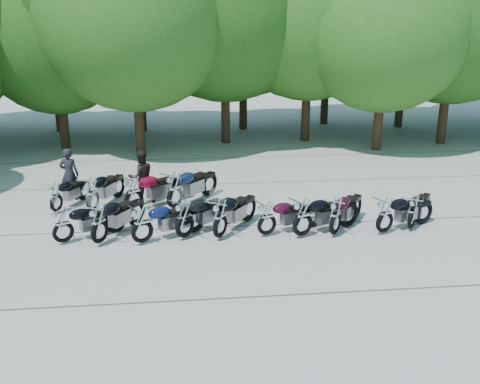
{
  "coord_description": "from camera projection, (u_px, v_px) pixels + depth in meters",
  "views": [
    {
      "loc": [
        -1.73,
        -14.46,
        6.26
      ],
      "look_at": [
        0.0,
        1.5,
        1.1
      ],
      "focal_mm": 42.0,
      "sensor_mm": 36.0,
      "label": 1
    }
  ],
  "objects": [
    {
      "name": "tree_5",
      "position": [
        310.0,
        5.0,
        26.74
      ],
      "size": [
        9.04,
        9.04,
        11.1
      ],
      "color": "#3A2614",
      "rests_on": "ground"
    },
    {
      "name": "motorcycle_2",
      "position": [
        142.0,
        223.0,
        15.63
      ],
      "size": [
        2.37,
        1.71,
        1.31
      ],
      "primitive_type": null,
      "rotation": [
        0.0,
        0.0,
        2.06
      ],
      "color": "#0D143C",
      "rests_on": "ground"
    },
    {
      "name": "tree_4",
      "position": [
        225.0,
        4.0,
        26.19
      ],
      "size": [
        9.13,
        9.13,
        11.2
      ],
      "color": "#3A2614",
      "rests_on": "ground"
    },
    {
      "name": "motorcycle_6",
      "position": [
        303.0,
        216.0,
        16.11
      ],
      "size": [
        2.46,
        1.66,
        1.35
      ],
      "primitive_type": null,
      "rotation": [
        0.0,
        0.0,
        2.01
      ],
      "color": "black",
      "rests_on": "ground"
    },
    {
      "name": "rider_0",
      "position": [
        69.0,
        174.0,
        19.39
      ],
      "size": [
        0.74,
        0.56,
        1.83
      ],
      "primitive_type": "imported",
      "rotation": [
        0.0,
        0.0,
        2.94
      ],
      "color": "black",
      "rests_on": "ground"
    },
    {
      "name": "motorcycle_3",
      "position": [
        184.0,
        217.0,
        16.01
      ],
      "size": [
        2.27,
        2.14,
        1.35
      ],
      "primitive_type": null,
      "rotation": [
        0.0,
        0.0,
        2.3
      ],
      "color": "black",
      "rests_on": "ground"
    },
    {
      "name": "motorcycle_9",
      "position": [
        413.0,
        211.0,
        16.7
      ],
      "size": [
        1.83,
        2.08,
        1.21
      ],
      "primitive_type": null,
      "rotation": [
        0.0,
        0.0,
        2.48
      ],
      "color": "black",
      "rests_on": "ground"
    },
    {
      "name": "motorcycle_10",
      "position": [
        56.0,
        196.0,
        18.16
      ],
      "size": [
        1.49,
        2.11,
        1.16
      ],
      "primitive_type": null,
      "rotation": [
        0.0,
        0.0,
        2.67
      ],
      "color": "black",
      "rests_on": "ground"
    },
    {
      "name": "tree_6",
      "position": [
        386.0,
        23.0,
        25.01
      ],
      "size": [
        8.0,
        8.0,
        9.82
      ],
      "color": "#3A2614",
      "rests_on": "ground"
    },
    {
      "name": "tree_11",
      "position": [
        138.0,
        27.0,
        29.26
      ],
      "size": [
        7.56,
        7.56,
        9.28
      ],
      "color": "#3A2614",
      "rests_on": "ground"
    },
    {
      "name": "tree_3",
      "position": [
        133.0,
        11.0,
        24.11
      ],
      "size": [
        8.7,
        8.7,
        10.67
      ],
      "color": "#3A2614",
      "rests_on": "ground"
    },
    {
      "name": "motorcycle_11",
      "position": [
        92.0,
        193.0,
        18.09
      ],
      "size": [
        1.59,
        2.52,
        1.37
      ],
      "primitive_type": null,
      "rotation": [
        0.0,
        0.0,
        2.76
      ],
      "color": "black",
      "rests_on": "ground"
    },
    {
      "name": "tree_2",
      "position": [
        55.0,
        34.0,
        25.56
      ],
      "size": [
        7.31,
        7.31,
        8.97
      ],
      "color": "#3A2614",
      "rests_on": "ground"
    },
    {
      "name": "rider_1",
      "position": [
        141.0,
        177.0,
        19.01
      ],
      "size": [
        1.1,
        0.98,
        1.86
      ],
      "primitive_type": "imported",
      "rotation": [
        0.0,
        0.0,
        3.51
      ],
      "color": "black",
      "rests_on": "ground"
    },
    {
      "name": "tree_13",
      "position": [
        329.0,
        16.0,
        31.16
      ],
      "size": [
        8.31,
        8.31,
        10.2
      ],
      "color": "#3A2614",
      "rests_on": "ground"
    },
    {
      "name": "tree_10",
      "position": [
        50.0,
        24.0,
        29.26
      ],
      "size": [
        7.78,
        7.78,
        9.55
      ],
      "color": "#3A2614",
      "rests_on": "ground"
    },
    {
      "name": "motorcycle_1",
      "position": [
        99.0,
        222.0,
        15.6
      ],
      "size": [
        1.88,
        2.44,
        1.36
      ],
      "primitive_type": null,
      "rotation": [
        0.0,
        0.0,
        2.59
      ],
      "color": "black",
      "rests_on": "ground"
    },
    {
      "name": "tree_7",
      "position": [
        455.0,
        9.0,
        26.12
      ],
      "size": [
        8.79,
        8.79,
        10.79
      ],
      "color": "#3A2614",
      "rests_on": "ground"
    },
    {
      "name": "ground",
      "position": [
        246.0,
        245.0,
        15.78
      ],
      "size": [
        90.0,
        90.0,
        0.0
      ],
      "primitive_type": "plane",
      "color": "#AAA599",
      "rests_on": "ground"
    },
    {
      "name": "tree_14",
      "position": [
        407.0,
        20.0,
        30.32
      ],
      "size": [
        8.02,
        8.02,
        9.84
      ],
      "color": "#3A2614",
      "rests_on": "ground"
    },
    {
      "name": "motorcycle_7",
      "position": [
        336.0,
        215.0,
        16.24
      ],
      "size": [
        1.99,
        2.29,
        1.32
      ],
      "primitive_type": null,
      "rotation": [
        0.0,
        0.0,
        2.49
      ],
      "color": "black",
      "rests_on": "ground"
    },
    {
      "name": "motorcycle_8",
      "position": [
        385.0,
        214.0,
        16.38
      ],
      "size": [
        2.35,
        1.59,
        1.28
      ],
      "primitive_type": null,
      "rotation": [
        0.0,
        0.0,
        2.01
      ],
      "color": "black",
      "rests_on": "ground"
    },
    {
      "name": "tree_12",
      "position": [
        243.0,
        23.0,
        29.8
      ],
      "size": [
        7.88,
        7.88,
        9.67
      ],
      "color": "#3A2614",
      "rests_on": "ground"
    },
    {
      "name": "motorcycle_4",
      "position": [
        220.0,
        217.0,
        16.0
      ],
      "size": [
        1.98,
        2.39,
        1.36
      ],
      "primitive_type": null,
      "rotation": [
        0.0,
        0.0,
        2.53
      ],
      "color": "black",
      "rests_on": "ground"
    },
    {
      "name": "motorcycle_0",
      "position": [
        63.0,
        224.0,
        15.67
      ],
      "size": [
        2.2,
        1.63,
        1.22
      ],
      "primitive_type": null,
      "rotation": [
        0.0,
        0.0,
        2.09
      ],
      "color": "black",
      "rests_on": "ground"
    },
    {
      "name": "motorcycle_5",
      "position": [
        267.0,
        217.0,
        16.22
      ],
      "size": [
        2.26,
        1.4,
        1.22
      ],
      "primitive_type": null,
      "rotation": [
        0.0,
        0.0,
        1.94
      ],
      "color": "#35071D",
      "rests_on": "ground"
    },
    {
      "name": "motorcycle_12",
      "position": [
        133.0,
        192.0,
        18.16
      ],
      "size": [
        2.44,
        2.11,
        1.41
      ],
      "primitive_type": null,
      "rotation": [
        0.0,
        0.0,
        2.22
      ],
      "color": "maroon",
      "rests_on": "ground"
    },
    {
      "name": "motorcycle_13",
      "position": [
        175.0,
        189.0,
        18.41
      ],
      "size": [
        2.26,
        2.47,
        1.45
      ],
      "primitive_type": null,
      "rotation": [
        0.0,
        0.0,
        2.44
      ],
      "color": "#0D1D3A",
      "rests_on": "ground"
    }
  ]
}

